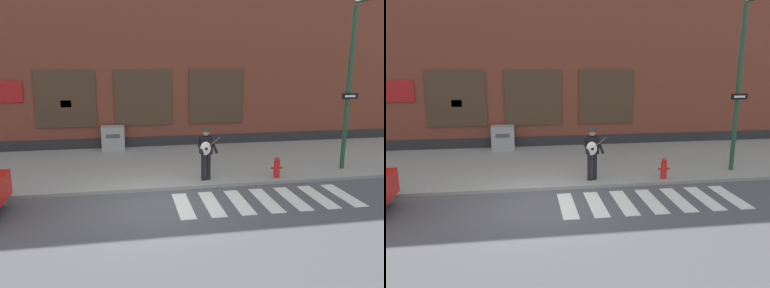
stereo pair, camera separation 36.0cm
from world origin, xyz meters
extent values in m
plane|color=#4C4C51|center=(0.00, 0.00, 0.00)|extent=(160.00, 160.00, 0.00)
cube|color=gray|center=(0.00, 4.17, 0.06)|extent=(28.00, 5.79, 0.11)
cube|color=brown|center=(0.00, 9.07, 4.48)|extent=(28.00, 4.00, 8.96)
cube|color=#28282B|center=(0.00, 7.05, 0.28)|extent=(28.00, 0.04, 0.55)
cube|color=#473323|center=(-3.29, 7.04, 2.31)|extent=(2.51, 0.06, 2.43)
cube|color=black|center=(-3.29, 7.03, 2.31)|extent=(2.39, 0.03, 2.31)
cube|color=#473323|center=(0.00, 7.04, 2.31)|extent=(2.51, 0.06, 2.43)
cube|color=black|center=(0.00, 7.03, 2.31)|extent=(2.39, 0.03, 2.31)
cube|color=#473323|center=(3.29, 7.04, 2.31)|extent=(2.51, 0.06, 2.43)
cube|color=black|center=(3.29, 7.03, 2.31)|extent=(2.39, 0.03, 2.31)
cube|color=red|center=(-5.68, 7.03, 2.65)|extent=(1.40, 0.04, 0.90)
cube|color=yellow|center=(-3.29, 7.02, 2.11)|extent=(0.44, 0.02, 0.30)
cube|color=silver|center=(0.67, -0.03, 0.01)|extent=(0.42, 1.90, 0.01)
cube|color=silver|center=(1.47, -0.03, 0.01)|extent=(0.42, 1.90, 0.01)
cube|color=silver|center=(2.26, -0.03, 0.01)|extent=(0.42, 1.90, 0.01)
cube|color=silver|center=(3.06, -0.03, 0.01)|extent=(0.42, 1.90, 0.01)
cube|color=silver|center=(3.86, -0.03, 0.01)|extent=(0.42, 1.90, 0.01)
cube|color=silver|center=(4.65, -0.03, 0.01)|extent=(0.42, 1.90, 0.01)
cube|color=silver|center=(5.45, -0.03, 0.01)|extent=(0.42, 1.90, 0.01)
cube|color=silver|center=(-3.99, 0.59, 0.74)|extent=(0.06, 0.24, 0.12)
cylinder|color=black|center=(1.78, 1.82, 0.55)|extent=(0.15, 0.15, 0.87)
cylinder|color=black|center=(1.60, 1.77, 0.55)|extent=(0.15, 0.15, 0.87)
cube|color=black|center=(1.69, 1.81, 1.27)|extent=(0.41, 0.28, 0.57)
sphere|color=#9E7051|center=(1.69, 1.81, 1.66)|extent=(0.22, 0.22, 0.22)
cylinder|color=#333338|center=(1.69, 1.81, 1.72)|extent=(0.27, 0.27, 0.02)
cylinder|color=#333338|center=(1.69, 1.81, 1.77)|extent=(0.18, 0.18, 0.09)
cylinder|color=black|center=(1.94, 1.75, 1.23)|extent=(0.17, 0.52, 0.39)
cylinder|color=black|center=(1.47, 1.67, 1.23)|extent=(0.17, 0.52, 0.39)
ellipsoid|color=silver|center=(1.64, 1.62, 1.20)|extent=(0.37, 0.18, 0.44)
cylinder|color=black|center=(1.65, 1.56, 1.20)|extent=(0.09, 0.02, 0.09)
cylinder|color=brown|center=(1.90, 1.64, 1.38)|extent=(0.47, 0.11, 0.34)
cylinder|color=#1E472D|center=(6.79, 2.25, 2.89)|extent=(0.15, 0.15, 5.57)
cube|color=black|center=(6.80, 2.14, 2.71)|extent=(0.60, 0.05, 0.20)
cube|color=white|center=(6.80, 2.12, 2.71)|extent=(0.40, 0.03, 0.07)
cube|color=#9E9E9E|center=(-1.37, 6.62, 0.63)|extent=(0.97, 0.68, 1.03)
cube|color=#4C4C4C|center=(-1.37, 6.27, 0.78)|extent=(0.58, 0.02, 0.16)
cylinder|color=red|center=(4.05, 1.62, 0.39)|extent=(0.20, 0.20, 0.55)
sphere|color=red|center=(4.05, 1.62, 0.72)|extent=(0.18, 0.18, 0.18)
cylinder|color=red|center=(3.91, 1.62, 0.44)|extent=(0.10, 0.07, 0.07)
cylinder|color=red|center=(4.19, 1.62, 0.44)|extent=(0.10, 0.07, 0.07)
camera|label=1|loc=(-0.79, -9.57, 3.88)|focal=35.00mm
camera|label=2|loc=(-0.43, -9.62, 3.88)|focal=35.00mm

